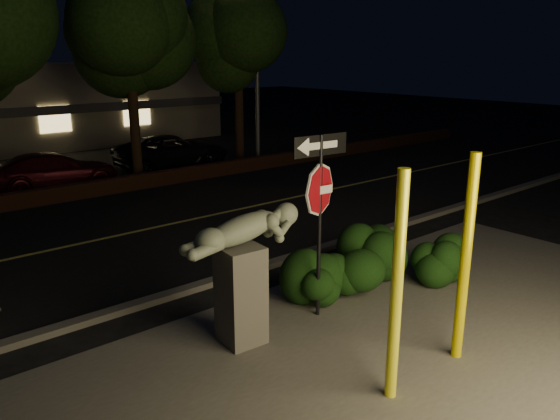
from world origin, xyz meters
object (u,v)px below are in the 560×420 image
object	(u,v)px
yellow_pole_right	(465,260)
streetlight	(251,21)
sculpture	(242,263)
parked_car_dark	(172,151)
yellow_pole_left	(397,289)
parked_car_darkred	(54,171)
signpost	(320,190)

from	to	relation	value
yellow_pole_right	streetlight	distance (m)	16.93
sculpture	parked_car_dark	xyz separation A→B (m)	(6.14, 13.27, -0.69)
yellow_pole_right	yellow_pole_left	bearing A→B (deg)	179.98
parked_car_darkred	parked_car_dark	world-z (taller)	parked_car_dark
yellow_pole_right	parked_car_darkred	bearing A→B (deg)	93.89
yellow_pole_left	streetlight	size ratio (longest dim) A/B	0.33
yellow_pole_left	signpost	distance (m)	2.60
yellow_pole_right	sculpture	world-z (taller)	yellow_pole_right
sculpture	parked_car_darkred	xyz separation A→B (m)	(1.19, 12.55, -0.72)
yellow_pole_right	signpost	distance (m)	2.53
yellow_pole_right	parked_car_darkred	world-z (taller)	yellow_pole_right
yellow_pole_right	sculpture	xyz separation A→B (m)	(-2.21, 2.45, -0.24)
yellow_pole_left	parked_car_dark	xyz separation A→B (m)	(5.50, 15.72, -0.92)
yellow_pole_right	parked_car_darkred	xyz separation A→B (m)	(-1.02, 15.00, -0.96)
yellow_pole_right	sculpture	bearing A→B (deg)	131.96
streetlight	parked_car_dark	size ratio (longest dim) A/B	2.06
parked_car_darkred	parked_car_dark	bearing A→B (deg)	-75.88
signpost	streetlight	bearing A→B (deg)	61.27
yellow_pole_left	yellow_pole_right	distance (m)	1.56
sculpture	parked_car_dark	bearing A→B (deg)	69.18
yellow_pole_right	sculpture	size ratio (longest dim) A/B	1.45
yellow_pole_right	parked_car_dark	size ratio (longest dim) A/B	0.68
signpost	streetlight	size ratio (longest dim) A/B	0.33
streetlight	parked_car_darkred	world-z (taller)	streetlight
signpost	parked_car_dark	world-z (taller)	signpost
yellow_pole_left	parked_car_darkred	xyz separation A→B (m)	(0.55, 15.00, -0.95)
yellow_pole_right	parked_car_dark	bearing A→B (deg)	75.96
yellow_pole_right	streetlight	xyz separation A→B (m)	(7.29, 14.71, 4.14)
signpost	streetlight	xyz separation A→B (m)	(7.97, 12.37, 3.44)
sculpture	signpost	bearing A→B (deg)	-0.31
yellow_pole_right	parked_car_darkred	size ratio (longest dim) A/B	0.74
yellow_pole_left	yellow_pole_right	xyz separation A→B (m)	(1.56, -0.00, 0.01)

